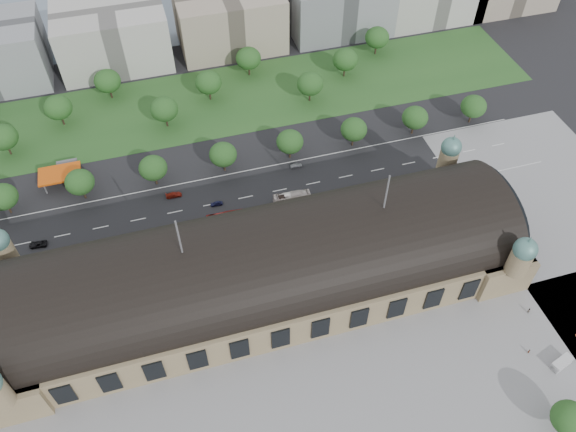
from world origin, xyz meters
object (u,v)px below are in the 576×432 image
object	(u,v)px
parked_car_1	(11,277)
van_south	(561,364)
traffic_car_3	(174,195)
traffic_car_5	(296,166)
traffic_car_2	(38,244)
bus_west	(226,218)
bus_east	(287,210)
bus_mid	(292,197)
parked_car_5	(146,248)
parked_car_6	(189,248)
pedestrian_2	(529,310)
pedestrian_4	(558,411)
parked_car_0	(28,274)
petrol_station	(64,170)
parked_car_4	(128,255)
parked_car_2	(106,267)
pedestrian_1	(529,351)
parked_car_3	(47,280)
traffic_car_6	(455,174)
traffic_car_4	(216,204)

from	to	relation	value
parked_car_1	van_south	size ratio (longest dim) A/B	0.74
traffic_car_3	traffic_car_5	distance (m)	43.97
traffic_car_2	bus_west	bearing A→B (deg)	89.26
bus_east	van_south	distance (m)	90.44
bus_mid	bus_east	xyz separation A→B (m)	(-3.33, -5.00, 0.13)
parked_car_5	parked_car_6	bearing A→B (deg)	46.52
traffic_car_2	pedestrian_2	bearing A→B (deg)	69.97
bus_west	traffic_car_2	bearing A→B (deg)	85.83
bus_mid	parked_car_5	bearing A→B (deg)	101.38
pedestrian_4	parked_car_0	bearing A→B (deg)	-103.25
parked_car_5	parked_car_6	world-z (taller)	parked_car_6
petrol_station	parked_car_4	size ratio (longest dim) A/B	3.49
parked_car_4	bus_east	world-z (taller)	bus_east
parked_car_0	petrol_station	bearing A→B (deg)	129.96
parked_car_2	parked_car_4	xyz separation A→B (m)	(6.97, 2.84, -0.00)
parked_car_0	bus_west	world-z (taller)	bus_west
bus_mid	pedestrian_1	bearing A→B (deg)	-144.33
traffic_car_2	pedestrian_2	size ratio (longest dim) A/B	2.92
parked_car_2	pedestrian_2	size ratio (longest dim) A/B	2.43
parked_car_2	parked_car_3	world-z (taller)	parked_car_3
parked_car_3	pedestrian_4	size ratio (longest dim) A/B	2.41
traffic_car_6	pedestrian_2	xyz separation A→B (m)	(-6.01, -56.06, 0.15)
traffic_car_4	parked_car_1	distance (m)	66.07
pedestrian_4	traffic_car_6	bearing A→B (deg)	-171.14
pedestrian_2	traffic_car_3	bearing A→B (deg)	16.17
parked_car_0	parked_car_5	world-z (taller)	parked_car_5
traffic_car_2	parked_car_6	distance (m)	47.56
pedestrian_1	traffic_car_2	bearing A→B (deg)	107.31
traffic_car_5	parked_car_5	distance (m)	60.07
parked_car_6	pedestrian_2	world-z (taller)	pedestrian_2
parked_car_5	bus_east	world-z (taller)	bus_east
traffic_car_3	parked_car_1	size ratio (longest dim) A/B	1.10
parked_car_2	parked_car_5	size ratio (longest dim) A/B	0.92
parked_car_6	parked_car_4	bearing A→B (deg)	-118.92
traffic_car_2	pedestrian_2	distance (m)	148.61
parked_car_4	van_south	size ratio (longest dim) A/B	0.62
parked_car_2	parked_car_3	bearing A→B (deg)	-111.11
traffic_car_3	parked_car_0	distance (m)	51.08
bus_west	pedestrian_4	distance (m)	108.05
traffic_car_2	bus_west	xyz separation A→B (m)	(58.66, -6.47, 0.98)
van_south	bus_mid	bearing A→B (deg)	106.56
petrol_station	bus_east	size ratio (longest dim) A/B	1.03
parked_car_4	parked_car_3	bearing A→B (deg)	-111.23
parked_car_0	parked_car_5	size ratio (longest dim) A/B	0.79
traffic_car_2	pedestrian_4	bearing A→B (deg)	59.21
traffic_car_3	parked_car_5	xyz separation A→B (m)	(-11.83, -20.24, -0.08)
petrol_station	pedestrian_2	world-z (taller)	petrol_station
parked_car_2	pedestrian_4	bearing A→B (deg)	32.66
bus_east	parked_car_0	bearing A→B (deg)	96.23
bus_east	petrol_station	bearing A→B (deg)	65.88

